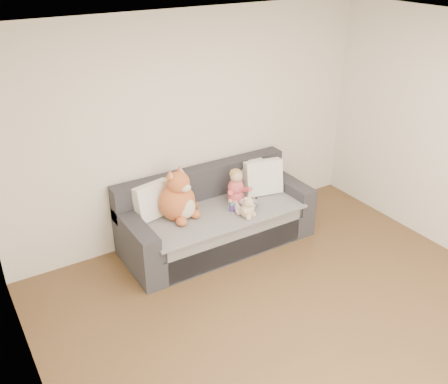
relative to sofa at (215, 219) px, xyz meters
name	(u,v)px	position (x,y,z in m)	size (l,w,h in m)	color
room_shell	(313,202)	(-0.03, -1.64, 0.99)	(5.00, 5.00, 5.00)	brown
sofa	(215,219)	(0.00, 0.00, 0.00)	(2.20, 0.94, 0.85)	#28272C
cushion_left	(153,200)	(-0.69, 0.18, 0.36)	(0.46, 0.28, 0.40)	white
cushion_right_back	(246,174)	(0.58, 0.24, 0.35)	(0.43, 0.26, 0.38)	white
cushion_right_front	(263,177)	(0.67, 0.01, 0.37)	(0.48, 0.29, 0.43)	white
toddler	(237,190)	(0.26, -0.05, 0.34)	(0.30, 0.44, 0.43)	#DF514E
plush_cat	(178,199)	(-0.46, 0.01, 0.39)	(0.50, 0.49, 0.62)	#A55124
teddy_bear	(248,209)	(0.19, -0.38, 0.27)	(0.20, 0.17, 0.27)	beige
plush_cow	(253,202)	(0.37, -0.22, 0.23)	(0.13, 0.19, 0.15)	white
sippy_cup	(232,207)	(0.11, -0.17, 0.22)	(0.10, 0.06, 0.11)	#53338B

